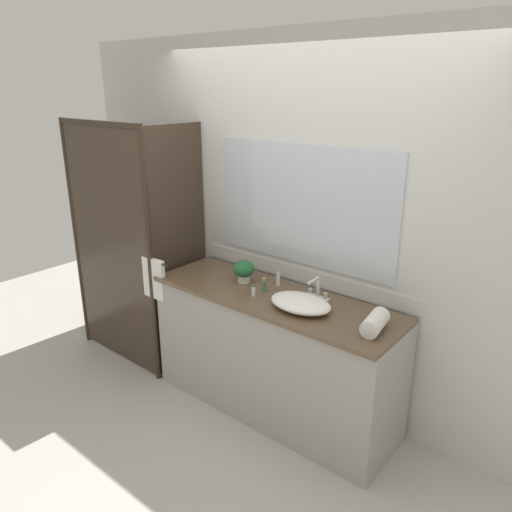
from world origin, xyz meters
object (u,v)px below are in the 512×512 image
object	(u,v)px
sink_basin	(301,303)
faucet	(317,292)
potted_plant	(244,270)
rolled_towel_near_edge	(375,323)
amenity_bottle_conditioner	(253,291)
amenity_bottle_lotion	(278,279)
amenity_bottle_body_wash	(264,285)

from	to	relation	value
sink_basin	faucet	bearing A→B (deg)	90.00
potted_plant	rolled_towel_near_edge	bearing A→B (deg)	-4.65
amenity_bottle_conditioner	sink_basin	bearing A→B (deg)	5.87
faucet	amenity_bottle_lotion	size ratio (longest dim) A/B	1.69
potted_plant	amenity_bottle_conditioner	bearing A→B (deg)	-34.86
sink_basin	amenity_bottle_body_wash	size ratio (longest dim) A/B	4.34
amenity_bottle_body_wash	rolled_towel_near_edge	xyz separation A→B (m)	(0.86, -0.05, 0.01)
amenity_bottle_body_wash	potted_plant	bearing A→B (deg)	170.91
amenity_bottle_conditioner	rolled_towel_near_edge	world-z (taller)	rolled_towel_near_edge
faucet	sink_basin	bearing A→B (deg)	-90.00
potted_plant	amenity_bottle_lotion	world-z (taller)	potted_plant
amenity_bottle_body_wash	rolled_towel_near_edge	world-z (taller)	rolled_towel_near_edge
potted_plant	amenity_bottle_body_wash	world-z (taller)	potted_plant
amenity_bottle_body_wash	sink_basin	bearing A→B (deg)	-12.35
sink_basin	amenity_bottle_body_wash	world-z (taller)	amenity_bottle_body_wash
amenity_bottle_lotion	sink_basin	bearing A→B (deg)	-32.43
sink_basin	rolled_towel_near_edge	size ratio (longest dim) A/B	1.79
amenity_bottle_lotion	amenity_bottle_body_wash	world-z (taller)	amenity_bottle_lotion
faucet	amenity_bottle_lotion	bearing A→B (deg)	175.80
sink_basin	rolled_towel_near_edge	bearing A→B (deg)	2.92
amenity_bottle_lotion	amenity_bottle_body_wash	bearing A→B (deg)	-97.72
faucet	amenity_bottle_conditioner	xyz separation A→B (m)	(-0.36, -0.23, -0.01)
sink_basin	amenity_bottle_lotion	bearing A→B (deg)	147.57
sink_basin	rolled_towel_near_edge	xyz separation A→B (m)	(0.50, 0.03, 0.01)
potted_plant	amenity_bottle_conditioner	distance (m)	0.27
potted_plant	amenity_bottle_body_wash	distance (m)	0.22
rolled_towel_near_edge	faucet	bearing A→B (deg)	161.67
rolled_towel_near_edge	potted_plant	bearing A→B (deg)	175.35
faucet	amenity_bottle_conditioner	size ratio (longest dim) A/B	2.08
amenity_bottle_body_wash	rolled_towel_near_edge	distance (m)	0.86
amenity_bottle_conditioner	amenity_bottle_lotion	bearing A→B (deg)	86.01
amenity_bottle_conditioner	rolled_towel_near_edge	xyz separation A→B (m)	(0.86, 0.06, 0.02)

